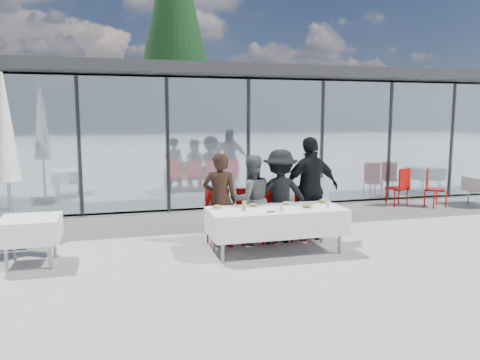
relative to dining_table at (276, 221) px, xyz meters
name	(u,v)px	position (x,y,z in m)	size (l,w,h in m)	color
ground	(257,260)	(-0.44, -0.33, -0.54)	(90.00, 90.00, 0.00)	#9B9893
pavilion	(241,120)	(1.57, 7.83, 1.61)	(14.80, 8.80, 3.44)	gray
treeline	(113,118)	(-2.44, 27.67, 1.66)	(62.50, 2.00, 4.40)	#173210
dining_table	(276,221)	(0.00, 0.00, 0.00)	(2.26, 0.96, 0.75)	white
diner_a	(220,200)	(-0.82, 0.63, 0.29)	(0.60, 0.60, 1.65)	black
diner_chair_a	(218,214)	(-0.82, 0.75, 0.00)	(0.44, 0.44, 0.97)	red
diner_b	(251,200)	(-0.24, 0.63, 0.26)	(0.77, 0.77, 1.59)	#515151
diner_chair_b	(249,213)	(-0.24, 0.75, 0.00)	(0.44, 0.44, 0.97)	red
diner_c	(280,196)	(0.30, 0.63, 0.30)	(1.09, 1.09, 1.68)	black
diner_chair_c	(278,211)	(0.30, 0.75, 0.00)	(0.44, 0.44, 0.97)	red
diner_d	(311,189)	(0.89, 0.63, 0.41)	(1.12, 1.12, 1.90)	black
diner_chair_d	(308,209)	(0.89, 0.75, 0.00)	(0.44, 0.44, 0.97)	red
plate_a	(217,207)	(-0.96, 0.20, 0.24)	(0.24, 0.24, 0.07)	white
plate_b	(253,206)	(-0.34, 0.20, 0.24)	(0.24, 0.24, 0.07)	white
plate_c	(287,204)	(0.27, 0.21, 0.24)	(0.24, 0.24, 0.07)	white
plate_d	(323,202)	(0.94, 0.22, 0.24)	(0.24, 0.24, 0.07)	white
plate_extra	(307,207)	(0.49, -0.13, 0.24)	(0.24, 0.24, 0.07)	white
juice_bottle	(244,206)	(-0.58, -0.07, 0.29)	(0.06, 0.06, 0.16)	#7AAF49
drinking_glasses	(305,207)	(0.41, -0.25, 0.26)	(0.89, 0.09, 0.10)	silver
folded_eyeglasses	(271,212)	(-0.20, -0.28, 0.22)	(0.14, 0.03, 0.01)	black
spare_table_left	(30,230)	(-3.84, 0.34, 0.02)	(0.86, 0.86, 0.74)	white
spare_chair_a	(432,186)	(5.14, 2.74, 0.00)	(0.62, 0.62, 0.97)	red
spare_chair_b	(400,185)	(4.41, 3.01, 0.00)	(0.57, 0.57, 0.97)	red
market_umbrella	(5,137)	(-4.33, 1.49, 1.37)	(0.50, 0.50, 3.00)	black
lounger	(318,199)	(2.25, 3.22, -0.28)	(0.99, 1.45, 0.72)	silver
conifer_tree	(175,25)	(0.06, 12.67, 5.45)	(4.00, 4.00, 10.50)	#382316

